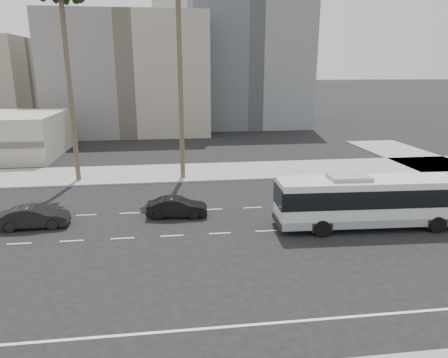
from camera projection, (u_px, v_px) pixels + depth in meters
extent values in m
plane|color=black|center=(266.00, 231.00, 25.74)|extent=(700.00, 700.00, 0.00)
cube|color=gray|center=(231.00, 171.00, 40.54)|extent=(120.00, 7.00, 0.15)
cube|color=gray|center=(131.00, 75.00, 64.88)|extent=(24.00, 18.00, 18.00)
cube|color=#595C62|center=(246.00, 52.00, 73.02)|extent=(20.00, 20.00, 26.00)
cube|color=#B7B4A9|center=(175.00, 49.00, 258.71)|extent=(42.00, 42.00, 44.00)
cube|color=slate|center=(253.00, 26.00, 242.01)|extent=(26.00, 26.00, 70.00)
cube|color=slate|center=(280.00, 38.00, 275.14)|extent=(22.00, 22.00, 60.00)
cube|color=silver|center=(371.00, 199.00, 25.98)|extent=(12.26, 3.19, 2.73)
cube|color=black|center=(371.00, 194.00, 25.88)|extent=(12.33, 3.26, 1.15)
cube|color=gray|center=(369.00, 217.00, 26.30)|extent=(12.28, 3.23, 0.52)
cube|color=gray|center=(350.00, 178.00, 25.40)|extent=(2.59, 1.78, 0.31)
cylinder|color=black|center=(437.00, 224.00, 25.54)|extent=(1.05, 0.31, 1.05)
cylinder|color=black|center=(412.00, 210.00, 28.11)|extent=(1.05, 0.31, 1.05)
cylinder|color=black|center=(324.00, 230.00, 24.61)|extent=(1.05, 0.31, 1.05)
cylinder|color=black|center=(310.00, 214.00, 27.18)|extent=(1.05, 0.31, 1.05)
imported|color=black|center=(177.00, 207.00, 28.09)|extent=(1.74, 4.29, 1.38)
imported|color=black|center=(34.00, 217.00, 26.16)|extent=(1.70, 4.40, 1.43)
cylinder|color=brown|center=(180.00, 83.00, 35.74)|extent=(0.48, 0.48, 17.52)
cylinder|color=brown|center=(70.00, 93.00, 34.99)|extent=(0.50, 0.50, 15.87)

